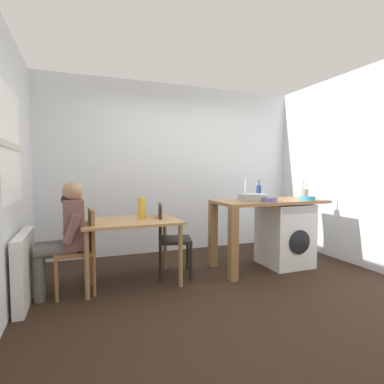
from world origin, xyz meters
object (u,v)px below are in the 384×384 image
(mixing_bowl, at_px, (269,199))
(colander, at_px, (308,198))
(dining_table, at_px, (131,228))
(chair_person_seat, at_px, (82,246))
(seated_person, at_px, (65,232))
(utensil_crock, at_px, (304,193))
(washing_machine, at_px, (285,234))
(chair_opposite, at_px, (169,235))
(bottle_tall_green, at_px, (259,191))
(vase, at_px, (142,208))

(mixing_bowl, bearing_deg, colander, -1.94)
(dining_table, height_order, chair_person_seat, chair_person_seat)
(seated_person, height_order, utensil_crock, utensil_crock)
(washing_machine, bearing_deg, colander, -49.26)
(chair_person_seat, distance_m, colander, 2.89)
(chair_opposite, xyz_separation_m, mixing_bowl, (1.23, -0.35, 0.44))
(dining_table, height_order, chair_opposite, chair_opposite)
(washing_machine, distance_m, utensil_crock, 0.67)
(bottle_tall_green, distance_m, vase, 1.64)
(dining_table, relative_size, chair_opposite, 1.22)
(bottle_tall_green, height_order, vase, bottle_tall_green)
(chair_person_seat, relative_size, seated_person, 0.75)
(washing_machine, bearing_deg, chair_person_seat, -179.72)
(dining_table, xyz_separation_m, colander, (2.30, -0.30, 0.31))
(mixing_bowl, bearing_deg, seated_person, 175.83)
(chair_person_seat, height_order, colander, colander)
(dining_table, xyz_separation_m, seated_person, (-0.71, -0.10, 0.03))
(chair_person_seat, height_order, utensil_crock, utensil_crock)
(seated_person, bearing_deg, bottle_tall_green, -89.17)
(washing_machine, bearing_deg, chair_opposite, 174.74)
(bottle_tall_green, distance_m, colander, 0.64)
(vase, bearing_deg, mixing_bowl, -13.74)
(mixing_bowl, xyz_separation_m, colander, (0.59, -0.02, -0.00))
(utensil_crock, bearing_deg, colander, -123.70)
(dining_table, bearing_deg, vase, 33.69)
(chair_opposite, height_order, washing_machine, chair_opposite)
(mixing_bowl, distance_m, utensil_crock, 0.81)
(bottle_tall_green, xyz_separation_m, utensil_crock, (0.70, -0.10, -0.05))
(vase, bearing_deg, chair_person_seat, -164.28)
(dining_table, relative_size, bottle_tall_green, 4.25)
(chair_opposite, bearing_deg, chair_person_seat, -67.47)
(vase, bearing_deg, colander, -10.57)
(washing_machine, xyz_separation_m, mixing_bowl, (-0.40, -0.20, 0.52))
(chair_opposite, distance_m, seated_person, 1.21)
(seated_person, relative_size, washing_machine, 1.40)
(bottle_tall_green, bearing_deg, dining_table, -177.69)
(bottle_tall_green, relative_size, vase, 1.02)
(dining_table, height_order, mixing_bowl, mixing_bowl)
(dining_table, xyz_separation_m, chair_opposite, (0.48, 0.07, -0.14))
(utensil_crock, bearing_deg, seated_person, -178.67)
(seated_person, bearing_deg, chair_person_seat, -90.00)
(seated_person, height_order, mixing_bowl, seated_person)
(seated_person, distance_m, colander, 3.02)
(seated_person, distance_m, utensil_crock, 3.20)
(mixing_bowl, bearing_deg, washing_machine, 26.12)
(chair_person_seat, height_order, mixing_bowl, mixing_bowl)
(vase, bearing_deg, chair_opposite, -5.69)
(chair_opposite, height_order, bottle_tall_green, bottle_tall_green)
(seated_person, bearing_deg, utensil_crock, -91.90)
(colander, bearing_deg, dining_table, 172.55)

